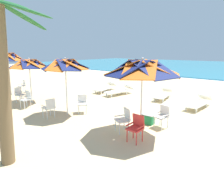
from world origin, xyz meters
TOP-DOWN VIEW (x-y plane):
  - ground_plane at (0.00, 0.00)m, footprint 80.00×80.00m
  - surf_foam at (0.00, 12.36)m, footprint 80.00×0.70m
  - beach_umbrella_0 at (0.32, -2.67)m, footprint 2.57×2.57m
  - plastic_chair_0 at (0.46, -3.20)m, footprint 0.45×0.48m
  - plastic_chair_1 at (-0.27, -2.85)m, footprint 0.60×0.62m
  - plastic_chair_2 at (0.66, -1.64)m, footprint 0.54×0.56m
  - beach_umbrella_1 at (-3.33, -2.93)m, footprint 2.08×2.08m
  - plastic_chair_3 at (-3.03, -2.28)m, footprint 0.63×0.63m
  - plastic_chair_4 at (-3.63, -3.66)m, footprint 0.50×0.47m
  - beach_umbrella_2 at (-6.59, -2.82)m, footprint 2.14×2.14m
  - plastic_chair_5 at (-7.15, -3.20)m, footprint 0.54×0.51m
  - plastic_chair_6 at (-5.87, -3.49)m, footprint 0.47×0.50m
  - beach_umbrella_3 at (-9.67, -2.57)m, footprint 2.06×2.06m
  - plastic_chair_7 at (-9.75, -1.72)m, footprint 0.53×0.56m
  - plastic_chair_8 at (-10.27, -2.63)m, footprint 0.63×0.63m
  - plastic_chair_9 at (-9.57, -2.99)m, footprint 0.57×0.60m
  - sun_lounger_0 at (1.06, 1.89)m, footprint 0.90×2.21m
  - sun_lounger_1 at (-1.14, 2.54)m, footprint 0.89×2.21m
  - sun_lounger_2 at (-3.87, 1.79)m, footprint 1.10×2.23m
  - sun_lounger_3 at (-5.26, 2.01)m, footprint 0.89×2.21m
  - palm_tree_0 at (-1.53, -6.26)m, footprint 3.36×3.09m
  - cooler_box at (0.04, -1.59)m, footprint 0.50×0.34m

SIDE VIEW (x-z plane):
  - ground_plane at x=0.00m, z-range 0.00..0.00m
  - surf_foam at x=0.00m, z-range 0.00..0.01m
  - cooler_box at x=0.04m, z-range 0.00..0.40m
  - sun_lounger_0 at x=1.06m, z-range -0.03..0.59m
  - sun_lounger_1 at x=-1.14m, z-range -0.03..0.59m
  - sun_lounger_2 at x=-3.87m, z-range -0.03..0.59m
  - sun_lounger_3 at x=-5.26m, z-range -0.03..0.59m
  - plastic_chair_0 at x=0.46m, z-range 0.06..0.93m
  - plastic_chair_1 at x=-0.27m, z-range 0.06..0.93m
  - plastic_chair_2 at x=0.66m, z-range 0.06..0.93m
  - plastic_chair_3 at x=-3.03m, z-range 0.06..0.93m
  - plastic_chair_4 at x=-3.63m, z-range 0.06..0.93m
  - plastic_chair_5 at x=-7.15m, z-range 0.06..0.93m
  - plastic_chair_6 at x=-5.87m, z-range 0.06..0.93m
  - plastic_chair_7 at x=-9.75m, z-range 0.06..0.93m
  - plastic_chair_8 at x=-10.27m, z-range 0.06..0.93m
  - plastic_chair_9 at x=-9.57m, z-range 0.06..0.93m
  - beach_umbrella_2 at x=-6.59m, z-range 0.91..3.42m
  - beach_umbrella_1 at x=-3.33m, z-range 0.96..3.57m
  - beach_umbrella_0 at x=0.32m, z-range 0.98..3.65m
  - beach_umbrella_3 at x=-9.67m, z-range 1.03..3.89m
  - palm_tree_0 at x=-1.53m, z-range 0.55..4.63m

